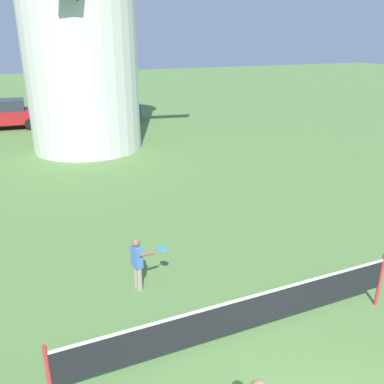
{
  "coord_description": "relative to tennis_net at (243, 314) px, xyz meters",
  "views": [
    {
      "loc": [
        -2.89,
        -2.57,
        4.79
      ],
      "look_at": [
        0.0,
        4.02,
        2.05
      ],
      "focal_mm": 38.46,
      "sensor_mm": 36.0,
      "label": 1
    }
  ],
  "objects": [
    {
      "name": "parked_car_blue",
      "position": [
        2.05,
        20.06,
        0.12
      ],
      "size": [
        4.7,
        2.43,
        1.56
      ],
      "color": "#334C99",
      "rests_on": "ground_plane"
    },
    {
      "name": "player_far",
      "position": [
        -1.01,
        2.33,
        -0.05
      ],
      "size": [
        0.74,
        0.37,
        1.13
      ],
      "color": "#9E937F",
      "rests_on": "ground_plane"
    },
    {
      "name": "tennis_net",
      "position": [
        0.0,
        0.0,
        0.0
      ],
      "size": [
        5.94,
        0.06,
        1.1
      ],
      "color": "red",
      "rests_on": "ground_plane"
    },
    {
      "name": "parked_car_red",
      "position": [
        -3.3,
        20.1,
        0.12
      ],
      "size": [
        4.02,
        2.1,
        1.56
      ],
      "color": "red",
      "rests_on": "ground_plane"
    }
  ]
}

